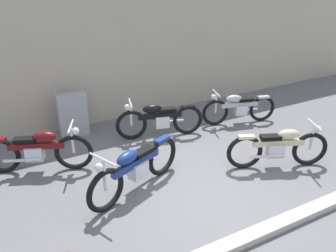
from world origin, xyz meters
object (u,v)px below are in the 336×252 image
at_px(motorcycle_black, 159,119).
at_px(motorcycle_cream, 279,147).
at_px(motorcycle_blue, 135,168).
at_px(motorcycle_maroon, 38,150).
at_px(motorcycle_silver, 239,108).
at_px(stone_marker, 73,115).

bearing_deg(motorcycle_black, motorcycle_cream, 138.10).
height_order(motorcycle_blue, motorcycle_maroon, motorcycle_blue).
height_order(motorcycle_silver, motorcycle_maroon, motorcycle_maroon).
distance_m(stone_marker, motorcycle_maroon, 1.58).
relative_size(motorcycle_silver, motorcycle_black, 0.94).
bearing_deg(motorcycle_silver, motorcycle_blue, 39.61).
xyz_separation_m(motorcycle_cream, motorcycle_blue, (-2.85, 0.58, 0.03)).
relative_size(motorcycle_silver, motorcycle_maroon, 0.94).
distance_m(stone_marker, motorcycle_silver, 4.11).
distance_m(motorcycle_blue, motorcycle_maroon, 2.07).
bearing_deg(motorcycle_cream, motorcycle_silver, 95.43).
bearing_deg(motorcycle_silver, motorcycle_cream, 89.04).
xyz_separation_m(stone_marker, motorcycle_silver, (3.92, -1.23, -0.12)).
xyz_separation_m(motorcycle_silver, motorcycle_maroon, (-4.92, 0.02, 0.04)).
relative_size(stone_marker, motorcycle_black, 0.53).
xyz_separation_m(stone_marker, motorcycle_cream, (3.27, -3.31, -0.09)).
bearing_deg(motorcycle_cream, motorcycle_maroon, 176.74).
relative_size(motorcycle_blue, motorcycle_black, 1.02).
xyz_separation_m(stone_marker, motorcycle_maroon, (-1.00, -1.22, -0.07)).
bearing_deg(motorcycle_blue, stone_marker, -103.91).
bearing_deg(motorcycle_blue, motorcycle_cream, 146.00).
bearing_deg(motorcycle_cream, motorcycle_black, 145.44).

